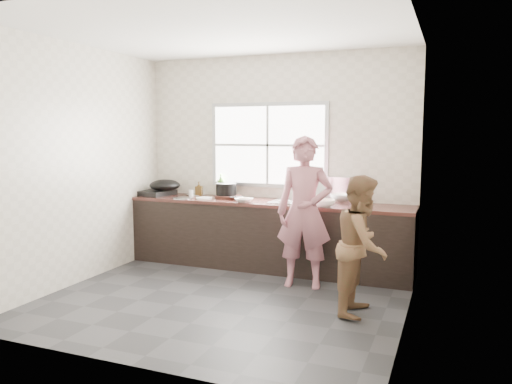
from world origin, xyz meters
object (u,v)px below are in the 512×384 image
at_px(dish_rack, 338,189).
at_px(pot_lid_right, 196,195).
at_px(cutting_board, 229,197).
at_px(glass_jar, 191,193).
at_px(bottle_brown_tall, 199,189).
at_px(bowl_held, 284,202).
at_px(wok, 165,185).
at_px(pot_lid_left, 182,198).
at_px(woman, 304,217).
at_px(bottle_green, 221,185).
at_px(bottle_brown_short, 223,190).
at_px(person_side, 362,245).
at_px(plate_food, 204,198).
at_px(bowl_crabs, 324,204).
at_px(black_pot, 226,191).
at_px(burner, 155,193).
at_px(bowl_mince, 244,200).

xyz_separation_m(dish_rack, pot_lid_right, (-1.96, -0.04, -0.15)).
xyz_separation_m(cutting_board, glass_jar, (-0.54, -0.03, 0.03)).
bearing_deg(bottle_brown_tall, bowl_held, -13.67).
distance_m(wok, pot_lid_left, 0.46).
height_order(woman, wok, woman).
xyz_separation_m(bottle_green, bottle_brown_short, (0.03, 0.00, -0.08)).
relative_size(woman, bottle_brown_short, 10.18).
bearing_deg(pot_lid_right, person_side, -28.25).
xyz_separation_m(person_side, bottle_brown_tall, (-2.43, 1.30, 0.29)).
height_order(person_side, plate_food, person_side).
bearing_deg(woman, pot_lid_right, 149.92).
distance_m(cutting_board, bowl_crabs, 1.37).
distance_m(bottle_green, glass_jar, 0.41).
bearing_deg(plate_food, woman, -16.70).
height_order(cutting_board, bottle_brown_tall, bottle_brown_tall).
bearing_deg(cutting_board, bowl_held, -16.51).
height_order(glass_jar, pot_lid_right, glass_jar).
relative_size(black_pot, bottle_brown_short, 1.73).
xyz_separation_m(bottle_brown_tall, wok, (-0.45, -0.13, 0.05)).
xyz_separation_m(bowl_held, plate_food, (-1.12, 0.07, -0.02)).
xyz_separation_m(plate_food, pot_lid_left, (-0.27, -0.09, -0.00)).
distance_m(plate_food, glass_jar, 0.32).
height_order(bottle_green, glass_jar, bottle_green).
relative_size(person_side, bowl_crabs, 6.21).
distance_m(bottle_brown_tall, dish_rack, 1.89).
height_order(cutting_board, bottle_brown_short, bottle_brown_short).
distance_m(woman, glass_jar, 1.86).
height_order(bowl_held, plate_food, bowl_held).
xyz_separation_m(bowl_held, bottle_brown_short, (-1.02, 0.41, 0.05)).
xyz_separation_m(bowl_held, bottle_brown_tall, (-1.33, 0.32, 0.06)).
xyz_separation_m(bowl_crabs, pot_lid_right, (-1.89, 0.40, -0.03)).
bearing_deg(glass_jar, cutting_board, 2.77).
distance_m(person_side, bottle_brown_tall, 2.77).
height_order(glass_jar, burner, glass_jar).
relative_size(glass_jar, wok, 0.21).
relative_size(dish_rack, pot_lid_left, 1.63).
bearing_deg(bottle_brown_short, bowl_mince, -41.42).
bearing_deg(pot_lid_left, bottle_brown_short, 49.22).
distance_m(plate_food, pot_lid_right, 0.41).
distance_m(cutting_board, plate_food, 0.32).
relative_size(bowl_mince, bottle_brown_tall, 1.18).
bearing_deg(black_pot, bowl_crabs, -12.11).
bearing_deg(glass_jar, bottle_green, 27.63).
height_order(woman, bottle_brown_tall, woman).
bearing_deg(glass_jar, woman, -18.80).
bearing_deg(pot_lid_right, bowl_held, -14.73).
bearing_deg(glass_jar, bowl_mince, -16.14).
height_order(bowl_held, wok, wok).
distance_m(cutting_board, dish_rack, 1.43).
relative_size(bottle_brown_short, dish_rack, 0.36).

